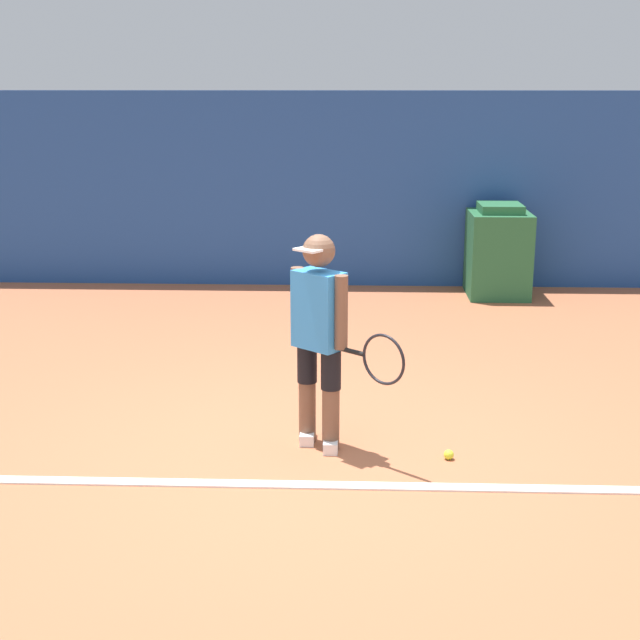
# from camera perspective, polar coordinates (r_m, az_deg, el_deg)

# --- Properties ---
(ground_plane) EXTENTS (24.00, 24.00, 0.00)m
(ground_plane) POSITION_cam_1_polar(r_m,az_deg,el_deg) (6.10, -0.52, -8.85)
(ground_plane) COLOR #B76642
(back_wall) EXTENTS (24.00, 0.10, 2.37)m
(back_wall) POSITION_cam_1_polar(r_m,az_deg,el_deg) (11.03, 0.81, 8.32)
(back_wall) COLOR #234C99
(back_wall) RESTS_ON ground_plane
(court_baseline) EXTENTS (21.60, 0.10, 0.01)m
(court_baseline) POSITION_cam_1_polar(r_m,az_deg,el_deg) (5.72, -0.73, -10.51)
(court_baseline) COLOR white
(court_baseline) RESTS_ON ground_plane
(tennis_player) EXTENTS (0.76, 0.66, 1.50)m
(tennis_player) POSITION_cam_1_polar(r_m,az_deg,el_deg) (6.03, 0.04, -0.84)
(tennis_player) COLOR brown
(tennis_player) RESTS_ON ground_plane
(tennis_ball) EXTENTS (0.07, 0.07, 0.07)m
(tennis_ball) POSITION_cam_1_polar(r_m,az_deg,el_deg) (6.14, 8.24, -8.53)
(tennis_ball) COLOR #D1E533
(tennis_ball) RESTS_ON ground_plane
(covered_chair) EXTENTS (0.70, 0.81, 1.09)m
(covered_chair) POSITION_cam_1_polar(r_m,az_deg,el_deg) (10.76, 11.32, 4.29)
(covered_chair) COLOR #28663D
(covered_chair) RESTS_ON ground_plane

